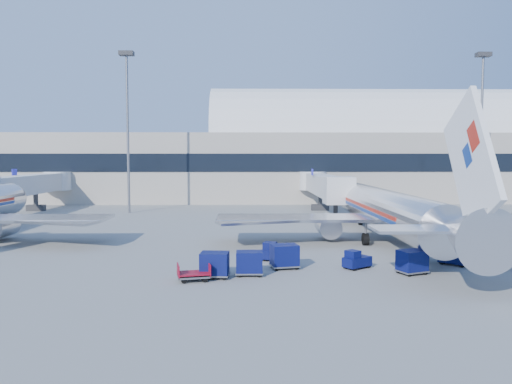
{
  "coord_description": "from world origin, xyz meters",
  "views": [
    {
      "loc": [
        -3.17,
        -40.64,
        7.9
      ],
      "look_at": [
        -2.39,
        6.0,
        4.64
      ],
      "focal_mm": 35.0,
      "sensor_mm": 36.0,
      "label": 1
    }
  ],
  "objects_px": {
    "tug_right": "(453,256)",
    "tug_left": "(271,251)",
    "airliner_main": "(392,212)",
    "cart_solo_near": "(412,261)",
    "cart_open_red": "(194,275)",
    "cart_train_b": "(249,263)",
    "mast_east": "(482,108)",
    "barrier_near": "(491,243)",
    "mast_west": "(127,108)",
    "tug_lead": "(356,260)",
    "cart_train_a": "(285,256)",
    "jetbridge_near": "(322,185)",
    "cart_train_c": "(215,264)",
    "jetbridge_mid": "(29,185)"
  },
  "relations": [
    {
      "from": "tug_right",
      "to": "tug_left",
      "type": "xyz_separation_m",
      "value": [
        -13.31,
        2.13,
        0.02
      ]
    },
    {
      "from": "airliner_main",
      "to": "cart_solo_near",
      "type": "distance_m",
      "value": 12.35
    },
    {
      "from": "cart_open_red",
      "to": "cart_train_b",
      "type": "bearing_deg",
      "value": 9.77
    },
    {
      "from": "cart_train_b",
      "to": "mast_east",
      "type": "bearing_deg",
      "value": 48.87
    },
    {
      "from": "barrier_near",
      "to": "cart_solo_near",
      "type": "xyz_separation_m",
      "value": [
        -10.04,
        -9.5,
        0.41
      ]
    },
    {
      "from": "barrier_near",
      "to": "cart_open_red",
      "type": "height_order",
      "value": "barrier_near"
    },
    {
      "from": "mast_west",
      "to": "barrier_near",
      "type": "relative_size",
      "value": 7.53
    },
    {
      "from": "airliner_main",
      "to": "tug_lead",
      "type": "height_order",
      "value": "airliner_main"
    },
    {
      "from": "barrier_near",
      "to": "cart_train_a",
      "type": "bearing_deg",
      "value": -157.45
    },
    {
      "from": "tug_left",
      "to": "cart_open_red",
      "type": "xyz_separation_m",
      "value": [
        -5.25,
        -6.61,
        -0.25
      ]
    },
    {
      "from": "tug_right",
      "to": "cart_open_red",
      "type": "bearing_deg",
      "value": -121.01
    },
    {
      "from": "mast_west",
      "to": "cart_train_a",
      "type": "bearing_deg",
      "value": -61.43
    },
    {
      "from": "barrier_near",
      "to": "tug_lead",
      "type": "bearing_deg",
      "value": -149.96
    },
    {
      "from": "cart_solo_near",
      "to": "cart_open_red",
      "type": "distance_m",
      "value": 14.67
    },
    {
      "from": "jetbridge_near",
      "to": "cart_train_b",
      "type": "height_order",
      "value": "jetbridge_near"
    },
    {
      "from": "cart_train_c",
      "to": "mast_west",
      "type": "bearing_deg",
      "value": 115.95
    },
    {
      "from": "mast_west",
      "to": "cart_solo_near",
      "type": "distance_m",
      "value": 48.81
    },
    {
      "from": "barrier_near",
      "to": "cart_train_b",
      "type": "relative_size",
      "value": 1.63
    },
    {
      "from": "jetbridge_mid",
      "to": "cart_open_red",
      "type": "xyz_separation_m",
      "value": [
        27.79,
        -39.97,
        -3.53
      ]
    },
    {
      "from": "airliner_main",
      "to": "cart_train_a",
      "type": "relative_size",
      "value": 16.93
    },
    {
      "from": "cart_train_c",
      "to": "cart_open_red",
      "type": "relative_size",
      "value": 0.88
    },
    {
      "from": "cart_train_a",
      "to": "mast_east",
      "type": "bearing_deg",
      "value": 37.99
    },
    {
      "from": "jetbridge_mid",
      "to": "tug_lead",
      "type": "height_order",
      "value": "jetbridge_mid"
    },
    {
      "from": "jetbridge_mid",
      "to": "mast_west",
      "type": "relative_size",
      "value": 1.22
    },
    {
      "from": "tug_lead",
      "to": "cart_train_b",
      "type": "distance_m",
      "value": 7.84
    },
    {
      "from": "mast_west",
      "to": "cart_open_red",
      "type": "relative_size",
      "value": 9.78
    },
    {
      "from": "jetbridge_mid",
      "to": "tug_right",
      "type": "height_order",
      "value": "jetbridge_mid"
    },
    {
      "from": "jetbridge_near",
      "to": "cart_train_c",
      "type": "xyz_separation_m",
      "value": [
        -12.95,
        -39.15,
        -3.03
      ]
    },
    {
      "from": "barrier_near",
      "to": "cart_train_b",
      "type": "bearing_deg",
      "value": -155.23
    },
    {
      "from": "barrier_near",
      "to": "cart_open_red",
      "type": "relative_size",
      "value": 1.3
    },
    {
      "from": "cart_train_c",
      "to": "cart_train_a",
      "type": "bearing_deg",
      "value": 33.83
    },
    {
      "from": "airliner_main",
      "to": "tug_lead",
      "type": "relative_size",
      "value": 16.4
    },
    {
      "from": "tug_left",
      "to": "cart_train_a",
      "type": "bearing_deg",
      "value": -147.57
    },
    {
      "from": "mast_west",
      "to": "cart_train_b",
      "type": "xyz_separation_m",
      "value": [
        16.93,
        -37.72,
        -13.93
      ]
    },
    {
      "from": "tug_left",
      "to": "cart_solo_near",
      "type": "height_order",
      "value": "cart_solo_near"
    },
    {
      "from": "barrier_near",
      "to": "cart_solo_near",
      "type": "bearing_deg",
      "value": -136.59
    },
    {
      "from": "cart_solo_near",
      "to": "cart_train_a",
      "type": "bearing_deg",
      "value": 145.55
    },
    {
      "from": "tug_lead",
      "to": "cart_open_red",
      "type": "height_order",
      "value": "tug_lead"
    },
    {
      "from": "mast_east",
      "to": "barrier_near",
      "type": "xyz_separation_m",
      "value": [
        -12.0,
        -28.0,
        -14.34
      ]
    },
    {
      "from": "tug_lead",
      "to": "tug_left",
      "type": "height_order",
      "value": "tug_left"
    },
    {
      "from": "tug_left",
      "to": "cart_open_red",
      "type": "bearing_deg",
      "value": 159.65
    },
    {
      "from": "tug_left",
      "to": "cart_solo_near",
      "type": "xyz_separation_m",
      "value": [
        9.32,
        -4.95,
        0.22
      ]
    },
    {
      "from": "mast_east",
      "to": "cart_train_b",
      "type": "relative_size",
      "value": 12.3
    },
    {
      "from": "cart_train_c",
      "to": "mast_east",
      "type": "bearing_deg",
      "value": 52.35
    },
    {
      "from": "cart_open_red",
      "to": "tug_lead",
      "type": "bearing_deg",
      "value": 4.52
    },
    {
      "from": "airliner_main",
      "to": "tug_lead",
      "type": "distance_m",
      "value": 11.88
    },
    {
      "from": "cart_train_b",
      "to": "cart_open_red",
      "type": "xyz_separation_m",
      "value": [
        -3.54,
        -1.44,
        -0.47
      ]
    },
    {
      "from": "jetbridge_mid",
      "to": "tug_right",
      "type": "relative_size",
      "value": 12.33
    },
    {
      "from": "mast_west",
      "to": "barrier_near",
      "type": "xyz_separation_m",
      "value": [
        38.0,
        -28.0,
        -14.34
      ]
    },
    {
      "from": "jetbridge_mid",
      "to": "cart_open_red",
      "type": "height_order",
      "value": "jetbridge_mid"
    }
  ]
}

